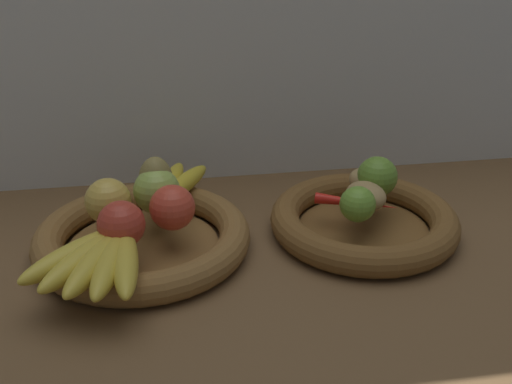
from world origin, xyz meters
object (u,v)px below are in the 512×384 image
(apple_red_front, at_px, (121,224))
(potato_back, at_px, (369,182))
(lime_far, at_px, (377,177))
(chili_pepper, at_px, (356,203))
(apple_red_right, at_px, (172,208))
(potato_large, at_px, (366,196))
(banana_bunch_front, at_px, (100,258))
(lime_near, at_px, (358,204))
(fruit_bowl_left, at_px, (143,238))
(apple_golden_left, at_px, (108,201))
(pear_brown, at_px, (156,183))
(banana_bunch_back, at_px, (170,184))
(apple_green_back, at_px, (157,191))
(fruit_bowl_right, at_px, (364,221))

(apple_red_front, relative_size, potato_back, 0.93)
(lime_far, xyz_separation_m, chili_pepper, (-0.05, -0.04, -0.02))
(apple_red_right, height_order, potato_large, apple_red_right)
(banana_bunch_front, xyz_separation_m, lime_near, (0.37, 0.08, 0.01))
(chili_pepper, bearing_deg, potato_back, 76.91)
(fruit_bowl_left, height_order, apple_golden_left, apple_golden_left)
(lime_far, bearing_deg, banana_bunch_front, -160.07)
(apple_golden_left, distance_m, apple_red_front, 0.08)
(potato_back, xyz_separation_m, lime_near, (-0.05, -0.09, 0.01))
(apple_red_right, bearing_deg, pear_brown, 107.01)
(apple_red_right, distance_m, potato_large, 0.30)
(fruit_bowl_left, relative_size, banana_bunch_back, 1.97)
(apple_green_back, distance_m, apple_red_front, 0.11)
(apple_green_back, xyz_separation_m, lime_far, (0.35, 0.00, -0.00))
(pear_brown, bearing_deg, lime_far, -2.00)
(fruit_bowl_right, height_order, apple_red_front, apple_red_front)
(chili_pepper, bearing_deg, apple_golden_left, -157.60)
(banana_bunch_back, relative_size, potato_large, 2.36)
(fruit_bowl_right, relative_size, potato_large, 4.25)
(apple_green_back, bearing_deg, chili_pepper, -6.91)
(apple_golden_left, height_order, apple_red_front, apple_golden_left)
(apple_red_right, xyz_separation_m, banana_bunch_back, (-0.00, 0.12, -0.02))
(apple_red_front, bearing_deg, fruit_bowl_left, 67.85)
(lime_near, bearing_deg, apple_red_right, 175.75)
(fruit_bowl_left, xyz_separation_m, apple_green_back, (0.03, 0.04, 0.06))
(apple_golden_left, relative_size, banana_bunch_front, 0.37)
(apple_red_right, xyz_separation_m, apple_red_front, (-0.07, -0.04, -0.00))
(apple_green_back, xyz_separation_m, banana_bunch_back, (0.02, 0.07, -0.02))
(banana_bunch_front, xyz_separation_m, potato_back, (0.42, 0.16, 0.01))
(apple_red_front, bearing_deg, pear_brown, 65.95)
(apple_green_back, bearing_deg, apple_red_right, -68.82)
(banana_bunch_back, xyz_separation_m, lime_far, (0.33, -0.06, 0.02))
(apple_golden_left, xyz_separation_m, apple_red_front, (0.02, -0.08, -0.00))
(potato_large, height_order, chili_pepper, potato_large)
(apple_red_front, distance_m, banana_bunch_front, 0.07)
(fruit_bowl_right, distance_m, banana_bunch_front, 0.42)
(apple_red_front, height_order, banana_bunch_front, apple_red_front)
(chili_pepper, bearing_deg, fruit_bowl_left, -155.29)
(apple_golden_left, height_order, lime_far, apple_golden_left)
(fruit_bowl_left, relative_size, lime_near, 5.98)
(fruit_bowl_left, distance_m, chili_pepper, 0.34)
(apple_golden_left, distance_m, banana_bunch_front, 0.13)
(apple_green_back, bearing_deg, potato_large, -6.45)
(fruit_bowl_right, relative_size, potato_back, 4.13)
(potato_back, bearing_deg, banana_bunch_front, -158.98)
(potato_large, bearing_deg, banana_bunch_front, -163.77)
(fruit_bowl_left, height_order, pear_brown, pear_brown)
(apple_green_back, bearing_deg, lime_near, -14.45)
(fruit_bowl_left, relative_size, chili_pepper, 2.53)
(apple_red_right, bearing_deg, chili_pepper, 3.73)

